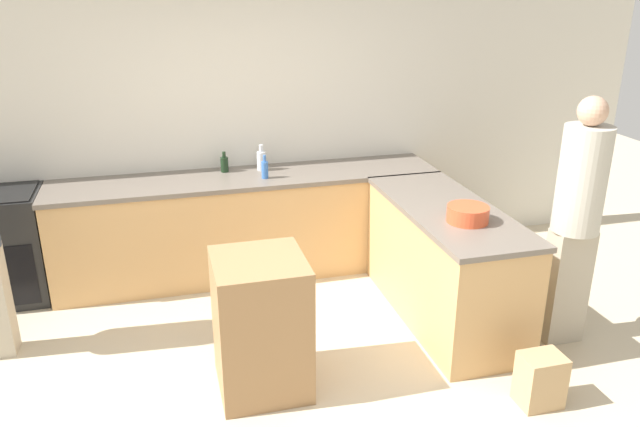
{
  "coord_description": "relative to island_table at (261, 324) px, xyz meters",
  "views": [
    {
      "loc": [
        -0.73,
        -3.22,
        2.55
      ],
      "look_at": [
        0.35,
        0.79,
        0.97
      ],
      "focal_mm": 35.0,
      "sensor_mm": 36.0,
      "label": 1
    }
  ],
  "objects": [
    {
      "name": "wine_bottle_dark",
      "position": [
        0.02,
        1.9,
        0.53
      ],
      "size": [
        0.07,
        0.07,
        0.18
      ],
      "color": "black",
      "rests_on": "counter_back"
    },
    {
      "name": "paper_bag",
      "position": [
        1.66,
        -0.64,
        -0.28
      ],
      "size": [
        0.26,
        0.21,
        0.35
      ],
      "color": "tan",
      "rests_on": "ground_plane"
    },
    {
      "name": "ground_plane",
      "position": [
        0.19,
        -0.24,
        -0.46
      ],
      "size": [
        14.0,
        14.0,
        0.0
      ],
      "primitive_type": "plane",
      "color": "beige"
    },
    {
      "name": "island_table",
      "position": [
        0.0,
        0.0,
        0.0
      ],
      "size": [
        0.57,
        0.59,
        0.92
      ],
      "color": "#997047",
      "rests_on": "ground_plane"
    },
    {
      "name": "water_bottle_blue",
      "position": [
        0.33,
        1.62,
        0.54
      ],
      "size": [
        0.06,
        0.06,
        0.21
      ],
      "color": "#386BB7",
      "rests_on": "counter_back"
    },
    {
      "name": "wall_back",
      "position": [
        0.19,
        2.08,
        0.89
      ],
      "size": [
        8.0,
        0.06,
        2.7
      ],
      "color": "silver",
      "rests_on": "ground_plane"
    },
    {
      "name": "counter_back",
      "position": [
        0.19,
        1.73,
        0.0
      ],
      "size": [
        3.39,
        0.68,
        0.92
      ],
      "color": "tan",
      "rests_on": "ground_plane"
    },
    {
      "name": "vinegar_bottle_clear",
      "position": [
        0.35,
        1.87,
        0.55
      ],
      "size": [
        0.08,
        0.08,
        0.23
      ],
      "color": "silver",
      "rests_on": "counter_back"
    },
    {
      "name": "person_at_peninsula",
      "position": [
        2.25,
        -0.0,
        0.54
      ],
      "size": [
        0.33,
        0.33,
        1.82
      ],
      "color": "#ADA38E",
      "rests_on": "ground_plane"
    },
    {
      "name": "counter_peninsula",
      "position": [
        1.54,
        0.55,
        0.0
      ],
      "size": [
        0.69,
        1.75,
        0.92
      ],
      "color": "tan",
      "rests_on": "ground_plane"
    },
    {
      "name": "mixing_bowl",
      "position": [
        1.54,
        0.24,
        0.52
      ],
      "size": [
        0.3,
        0.3,
        0.12
      ],
      "color": "#DB512D",
      "rests_on": "counter_peninsula"
    }
  ]
}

